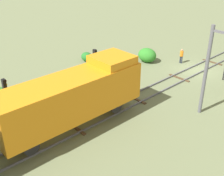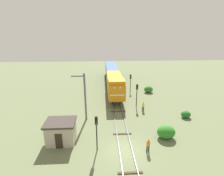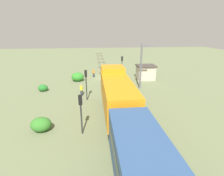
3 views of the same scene
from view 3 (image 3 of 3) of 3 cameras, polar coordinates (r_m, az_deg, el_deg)
The scene contains 13 objects.
ground_plane at distance 35.09m, azimuth -2.06°, elevation 3.50°, with size 117.57×117.57×0.00m, color #66704C.
railway_track at distance 35.07m, azimuth -2.07°, elevation 3.62°, with size 2.40×78.38×0.16m.
locomotive at distance 18.81m, azimuth 1.44°, elevation -1.19°, with size 2.90×11.60×4.60m.
traffic_signal_near at distance 34.53m, azimuth 3.27°, elevation 8.19°, with size 0.32×0.34×4.18m.
traffic_signal_mid at distance 23.18m, azimuth -8.48°, elevation 2.74°, with size 0.32×0.34×4.15m.
traffic_signal_far at distance 15.66m, azimuth -10.17°, elevation -6.18°, with size 0.32×0.34×3.80m.
worker_near_track at distance 35.16m, azimuth -6.05°, elevation 5.12°, with size 0.38×0.38×1.70m.
worker_by_signal at distance 25.42m, azimuth -9.95°, elevation -0.37°, with size 0.38×0.38×1.70m.
catenary_mast at distance 27.80m, azimuth 9.56°, elevation 7.33°, with size 1.94×0.28×7.16m.
relay_hut at distance 34.06m, azimuth 10.91°, elevation 5.13°, with size 3.50×2.90×2.74m.
bush_near at distance 17.97m, azimuth -22.19°, elevation -10.96°, with size 1.90×1.56×1.38m, color #317026.
bush_mid at distance 32.85m, azimuth -11.14°, elevation 3.58°, with size 2.25×1.84×1.63m, color #2D7B26.
bush_far at distance 29.05m, azimuth -21.62°, elevation 0.03°, with size 1.46×1.20×1.07m, color #236926.
Camera 3 is at (2.36, 33.79, 9.15)m, focal length 28.00 mm.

